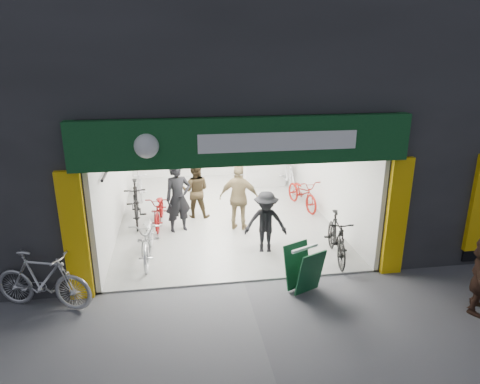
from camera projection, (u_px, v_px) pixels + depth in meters
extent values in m
plane|color=#56565B|center=(244.00, 282.00, 9.01)|extent=(60.00, 60.00, 0.00)
cube|color=#232326|center=(251.00, 9.00, 12.01)|extent=(16.00, 10.00, 4.50)
cube|color=#232326|center=(28.00, 156.00, 12.33)|extent=(5.00, 10.00, 3.50)
cube|color=#232326|center=(399.00, 143.00, 14.02)|extent=(6.00, 10.00, 3.50)
cube|color=#9E9E99|center=(222.00, 213.00, 12.75)|extent=(6.00, 8.00, 0.04)
cube|color=silver|center=(209.00, 135.00, 16.09)|extent=(6.00, 0.20, 3.20)
cube|color=silver|center=(115.00, 166.00, 11.81)|extent=(0.10, 8.00, 3.20)
cube|color=silver|center=(320.00, 158.00, 12.68)|extent=(0.10, 8.00, 3.20)
cube|color=white|center=(221.00, 104.00, 11.72)|extent=(6.00, 8.00, 0.10)
cube|color=black|center=(244.00, 123.00, 8.04)|extent=(6.00, 0.30, 0.30)
cube|color=#0D3C1B|center=(246.00, 141.00, 7.93)|extent=(6.40, 0.25, 0.90)
cube|color=white|center=(279.00, 142.00, 7.88)|extent=(3.00, 0.02, 0.35)
cube|color=#DDA40B|center=(75.00, 237.00, 8.06)|extent=(0.45, 0.12, 2.60)
cube|color=#DDA40B|center=(396.00, 217.00, 9.02)|extent=(0.45, 0.12, 2.60)
cylinder|color=black|center=(116.00, 153.00, 11.11)|extent=(0.06, 5.00, 0.06)
cube|color=silver|center=(264.00, 172.00, 15.20)|extent=(1.40, 0.60, 1.00)
cube|color=white|center=(235.00, 123.00, 9.12)|extent=(1.30, 0.35, 0.04)
cube|color=white|center=(225.00, 111.00, 10.81)|extent=(1.30, 0.35, 0.04)
cube|color=white|center=(218.00, 103.00, 12.49)|extent=(1.30, 0.35, 0.04)
cube|color=white|center=(212.00, 96.00, 14.18)|extent=(1.30, 0.35, 0.04)
imported|color=silver|center=(149.00, 237.00, 9.89)|extent=(0.75, 2.04, 1.06)
imported|color=black|center=(136.00, 203.00, 11.91)|extent=(0.71, 2.02, 1.19)
imported|color=maroon|center=(160.00, 209.00, 11.81)|extent=(0.74, 1.81, 0.93)
imported|color=silver|center=(140.00, 184.00, 13.95)|extent=(0.68, 1.62, 0.94)
imported|color=black|center=(337.00, 237.00, 9.86)|extent=(0.80, 1.88, 1.09)
imported|color=maroon|center=(302.00, 193.00, 13.10)|extent=(0.95, 1.92, 0.96)
imported|color=silver|center=(288.00, 175.00, 14.68)|extent=(0.61, 1.91, 1.13)
imported|color=#B8B8BD|center=(43.00, 280.00, 7.98)|extent=(2.00, 1.12, 1.16)
imported|color=black|center=(178.00, 198.00, 11.22)|extent=(0.80, 0.65, 1.90)
imported|color=#392D1A|center=(196.00, 191.00, 12.23)|extent=(0.91, 0.77, 1.65)
imported|color=black|center=(266.00, 223.00, 10.09)|extent=(1.09, 0.74, 1.55)
imported|color=#978158|center=(239.00, 198.00, 11.33)|extent=(1.16, 0.77, 1.84)
cube|color=#104223|center=(310.00, 273.00, 8.39)|extent=(0.65, 0.46, 0.93)
cube|color=#104223|center=(297.00, 265.00, 8.71)|extent=(0.65, 0.46, 0.93)
cube|color=white|center=(305.00, 248.00, 8.40)|extent=(0.61, 0.31, 0.06)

